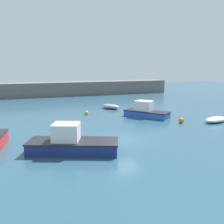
% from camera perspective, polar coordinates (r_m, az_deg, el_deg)
% --- Properties ---
extents(ground_plane, '(120.00, 120.00, 0.20)m').
position_cam_1_polar(ground_plane, '(20.93, 2.87, -6.55)').
color(ground_plane, '#284C60').
extents(harbor_breakwater, '(44.19, 3.98, 2.72)m').
position_cam_1_polar(harbor_breakwater, '(51.53, -10.95, 5.24)').
color(harbor_breakwater, '#66605B').
rests_on(harbor_breakwater, ground_plane).
extents(motorboat_grey_hull, '(4.79, 5.37, 1.92)m').
position_cam_1_polar(motorboat_grey_hull, '(29.91, 7.72, 0.16)').
color(motorboat_grey_hull, '#2D56B7').
rests_on(motorboat_grey_hull, ground_plane).
extents(rowboat_blue_near, '(2.65, 3.04, 0.64)m').
position_cam_1_polar(rowboat_blue_near, '(35.22, -0.33, 1.26)').
color(rowboat_blue_near, gray).
rests_on(rowboat_blue_near, ground_plane).
extents(rowboat_white_midwater, '(3.24, 2.00, 0.59)m').
position_cam_1_polar(rowboat_white_midwater, '(29.22, 22.65, -1.60)').
color(rowboat_white_midwater, white).
rests_on(rowboat_white_midwater, ground_plane).
extents(motorboat_with_cabin, '(6.72, 4.36, 2.10)m').
position_cam_1_polar(motorboat_with_cabin, '(17.95, -9.24, -7.03)').
color(motorboat_with_cabin, navy).
rests_on(motorboat_with_cabin, ground_plane).
extents(mooring_buoy_yellow, '(0.48, 0.48, 0.48)m').
position_cam_1_polar(mooring_buoy_yellow, '(31.26, -5.87, -0.16)').
color(mooring_buoy_yellow, yellow).
rests_on(mooring_buoy_yellow, ground_plane).
extents(mooring_buoy_white, '(0.40, 0.40, 0.40)m').
position_cam_1_polar(mooring_buoy_white, '(35.10, 7.53, 0.94)').
color(mooring_buoy_white, white).
rests_on(mooring_buoy_white, ground_plane).
extents(mooring_buoy_orange, '(0.56, 0.56, 0.56)m').
position_cam_1_polar(mooring_buoy_orange, '(27.63, 15.53, -1.86)').
color(mooring_buoy_orange, orange).
rests_on(mooring_buoy_orange, ground_plane).
extents(mooring_buoy_red, '(0.53, 0.53, 0.53)m').
position_cam_1_polar(mooring_buoy_red, '(23.01, -10.29, -4.17)').
color(mooring_buoy_red, red).
rests_on(mooring_buoy_red, ground_plane).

